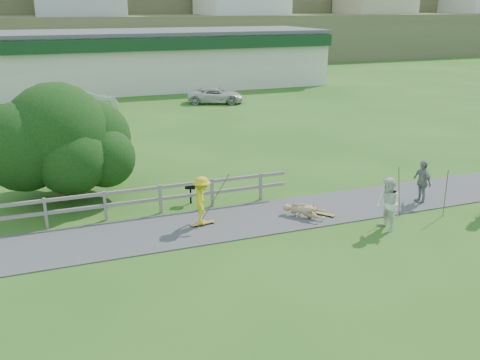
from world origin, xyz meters
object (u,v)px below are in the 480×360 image
at_px(spectator_b, 422,182).
at_px(bbq, 191,193).
at_px(skater_rider, 202,203).
at_px(spectator_a, 388,205).
at_px(car_silver, 86,101).
at_px(skater_fallen, 304,211).
at_px(car_white, 216,95).
at_px(tree, 59,155).

bearing_deg(spectator_b, bbq, -107.00).
xyz_separation_m(skater_rider, spectator_a, (5.75, -2.58, 0.09)).
relative_size(skater_rider, car_silver, 0.40).
distance_m(skater_fallen, spectator_b, 5.03).
distance_m(spectator_a, car_white, 25.65).
bearing_deg(spectator_b, spectator_a, -54.75).
distance_m(spectator_a, car_silver, 27.09).
distance_m(skater_rider, spectator_a, 6.31).
distance_m(car_silver, tree, 19.14).
xyz_separation_m(skater_rider, bbq, (0.21, 2.27, -0.43)).
bearing_deg(spectator_a, spectator_b, 123.99).
relative_size(car_white, tree, 0.68).
xyz_separation_m(car_silver, tree, (-2.69, -18.91, 1.13)).
xyz_separation_m(spectator_a, car_silver, (-7.45, 26.05, -0.24)).
height_order(car_silver, car_white, car_silver).
relative_size(skater_fallen, tree, 0.24).
relative_size(spectator_a, car_silver, 0.44).
height_order(spectator_a, car_silver, spectator_a).
xyz_separation_m(skater_rider, spectator_b, (8.62, -0.77, 0.01)).
height_order(skater_rider, skater_fallen, skater_rider).
bearing_deg(tree, skater_fallen, -32.86).
relative_size(spectator_a, car_white, 0.43).
distance_m(skater_fallen, car_silver, 24.66).
height_order(skater_fallen, tree, tree).
xyz_separation_m(skater_rider, tree, (-4.38, 4.55, 0.98)).
bearing_deg(bbq, skater_rider, -72.29).
height_order(skater_fallen, car_white, car_white).
bearing_deg(car_silver, skater_rider, 173.55).
relative_size(spectator_b, car_white, 0.39).
bearing_deg(tree, spectator_b, -22.25).
distance_m(skater_rider, car_white, 24.33).
bearing_deg(skater_fallen, skater_rider, 131.00).
height_order(spectator_a, tree, tree).
height_order(car_silver, bbq, car_silver).
relative_size(skater_rider, bbq, 2.05).
bearing_deg(skater_fallen, spectator_b, -41.07).
height_order(skater_rider, bbq, skater_rider).
height_order(car_white, bbq, car_white).
xyz_separation_m(spectator_b, bbq, (-8.41, 3.04, -0.44)).
bearing_deg(spectator_a, skater_fallen, -131.01).
relative_size(skater_fallen, spectator_b, 0.91).
xyz_separation_m(skater_fallen, spectator_a, (2.14, -1.97, 0.65)).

